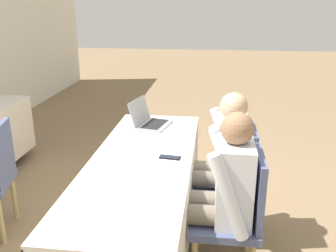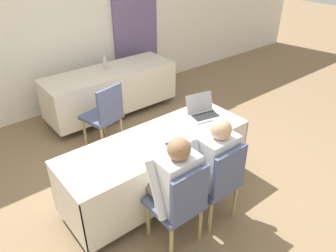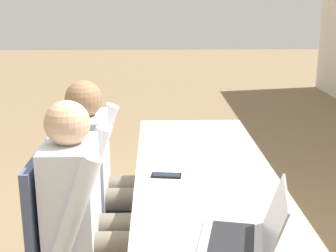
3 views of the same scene
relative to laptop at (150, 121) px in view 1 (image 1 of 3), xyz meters
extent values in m
plane|color=#846B4C|center=(-0.73, -0.06, -0.77)|extent=(24.00, 24.00, 0.00)
cube|color=beige|center=(-0.73, -0.06, -0.05)|extent=(2.07, 0.71, 0.02)
cube|color=beige|center=(-0.73, -0.41, -0.36)|extent=(2.07, 0.01, 0.60)
cube|color=beige|center=(-0.73, 0.29, -0.36)|extent=(2.07, 0.01, 0.60)
cube|color=beige|center=(0.30, -0.06, -0.36)|extent=(0.01, 0.71, 0.60)
cylinder|color=#333333|center=(-0.73, -0.06, -0.72)|extent=(0.06, 0.06, 0.11)
cube|color=beige|center=(0.90, 1.93, -0.36)|extent=(0.01, 0.71, 0.60)
cube|color=#99999E|center=(-0.01, -0.04, -0.03)|extent=(0.38, 0.29, 0.02)
cube|color=black|center=(-0.01, -0.04, -0.02)|extent=(0.32, 0.22, 0.00)
cube|color=#99999E|center=(0.02, 0.10, 0.08)|extent=(0.35, 0.14, 0.21)
cube|color=black|center=(0.02, 0.10, 0.08)|extent=(0.31, 0.12, 0.18)
cube|color=black|center=(-0.69, -0.26, -0.04)|extent=(0.08, 0.16, 0.01)
cube|color=#192333|center=(-0.69, -0.26, -0.03)|extent=(0.07, 0.14, 0.00)
cube|color=white|center=(-0.88, 0.00, -0.04)|extent=(0.28, 0.34, 0.00)
cube|color=white|center=(-0.38, -0.19, -0.04)|extent=(0.32, 0.36, 0.00)
cube|color=white|center=(-0.03, -0.20, -0.04)|extent=(0.32, 0.36, 0.00)
cylinder|color=tan|center=(-0.79, -0.47, -0.57)|extent=(0.04, 0.04, 0.40)
cylinder|color=tan|center=(-0.79, -0.82, -0.57)|extent=(0.04, 0.04, 0.40)
cube|color=#4C567A|center=(-0.97, -0.64, -0.34)|extent=(0.44, 0.44, 0.05)
cube|color=#4C567A|center=(-0.97, -0.84, -0.09)|extent=(0.40, 0.04, 0.45)
cylinder|color=tan|center=(-0.31, -0.47, -0.57)|extent=(0.04, 0.04, 0.40)
cylinder|color=tan|center=(-0.66, -0.47, -0.57)|extent=(0.04, 0.04, 0.40)
cylinder|color=tan|center=(-0.31, -0.82, -0.57)|extent=(0.04, 0.04, 0.40)
cylinder|color=tan|center=(-0.66, -0.82, -0.57)|extent=(0.04, 0.04, 0.40)
cube|color=#4C567A|center=(-0.48, -0.64, -0.34)|extent=(0.44, 0.44, 0.05)
cube|color=#4C567A|center=(-0.48, -0.84, -0.09)|extent=(0.40, 0.04, 0.45)
cylinder|color=tan|center=(-0.48, 1.09, -0.57)|extent=(0.04, 0.04, 0.40)
cylinder|color=tan|center=(-0.82, 1.01, -0.57)|extent=(0.04, 0.04, 0.40)
cube|color=#4C567A|center=(-0.64, 1.03, -0.09)|extent=(0.40, 0.13, 0.45)
cylinder|color=#665B4C|center=(-0.88, -0.51, -0.25)|extent=(0.13, 0.42, 0.13)
cylinder|color=#665B4C|center=(-1.06, -0.51, -0.25)|extent=(0.13, 0.42, 0.13)
cylinder|color=#665B4C|center=(-0.88, -0.33, -0.55)|extent=(0.10, 0.10, 0.45)
cylinder|color=#665B4C|center=(-1.06, -0.33, -0.55)|extent=(0.10, 0.10, 0.45)
cube|color=silver|center=(-0.97, -0.69, -0.06)|extent=(0.36, 0.22, 0.52)
cylinder|color=silver|center=(-0.76, -0.65, -0.05)|extent=(0.08, 0.26, 0.54)
cylinder|color=silver|center=(-1.18, -0.65, -0.05)|extent=(0.08, 0.26, 0.54)
sphere|color=#8C6647|center=(-0.97, -0.69, 0.29)|extent=(0.20, 0.20, 0.20)
cylinder|color=#665B4C|center=(-0.39, -0.51, -0.25)|extent=(0.13, 0.42, 0.13)
cylinder|color=#665B4C|center=(-0.57, -0.51, -0.25)|extent=(0.13, 0.42, 0.13)
cylinder|color=#665B4C|center=(-0.39, -0.33, -0.55)|extent=(0.10, 0.10, 0.45)
cylinder|color=#665B4C|center=(-0.57, -0.33, -0.55)|extent=(0.10, 0.10, 0.45)
cube|color=silver|center=(-0.48, -0.69, -0.06)|extent=(0.36, 0.22, 0.52)
cylinder|color=silver|center=(-0.27, -0.65, -0.05)|extent=(0.08, 0.26, 0.54)
cylinder|color=silver|center=(-0.69, -0.65, -0.05)|extent=(0.08, 0.26, 0.54)
sphere|color=tan|center=(-0.48, -0.69, 0.29)|extent=(0.20, 0.20, 0.20)
camera|label=1|loc=(-3.09, -0.54, 1.01)|focal=40.00mm
camera|label=2|loc=(-2.39, -2.32, 1.80)|focal=35.00mm
camera|label=3|loc=(1.48, -0.31, 0.83)|focal=50.00mm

